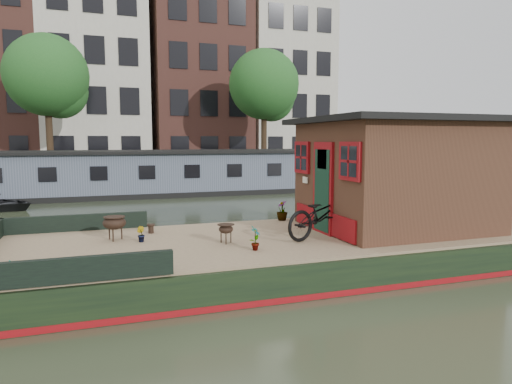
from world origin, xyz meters
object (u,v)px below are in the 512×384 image
object	(u,v)px
cabin	(395,173)
bicycle	(322,214)
brazier_rear	(115,228)
potted_plant_a	(255,238)
brazier_front	(226,234)

from	to	relation	value
cabin	bicycle	distance (m)	2.18
brazier_rear	cabin	bearing A→B (deg)	-6.72
potted_plant_a	brazier_front	size ratio (longest dim) A/B	1.22
cabin	bicycle	xyz separation A→B (m)	(-2.00, -0.42, -0.75)
potted_plant_a	bicycle	bearing A→B (deg)	19.82
cabin	brazier_front	world-z (taller)	cabin
cabin	potted_plant_a	size ratio (longest dim) A/B	8.97
brazier_rear	bicycle	bearing A→B (deg)	-15.90
bicycle	potted_plant_a	bearing A→B (deg)	91.06
cabin	brazier_front	distance (m)	4.08
potted_plant_a	brazier_rear	world-z (taller)	brazier_rear
brazier_front	brazier_rear	bearing A→B (deg)	153.97
potted_plant_a	brazier_rear	xyz separation A→B (m)	(-2.32, 1.69, 0.01)
brazier_front	brazier_rear	xyz separation A→B (m)	(-1.98, 0.97, 0.05)
cabin	brazier_rear	distance (m)	6.04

